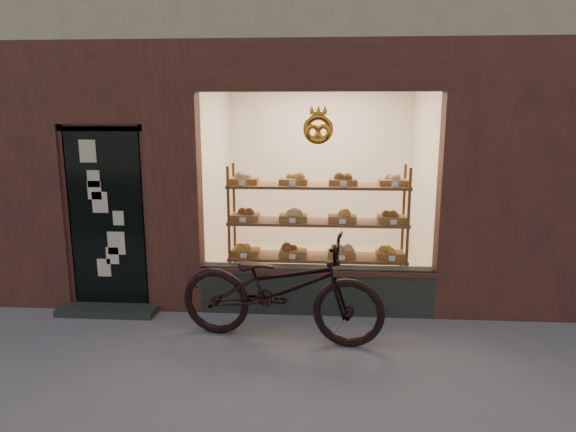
{
  "coord_description": "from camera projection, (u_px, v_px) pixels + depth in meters",
  "views": [
    {
      "loc": [
        0.52,
        -3.62,
        2.37
      ],
      "look_at": [
        0.12,
        2.0,
        1.19
      ],
      "focal_mm": 32.0,
      "sensor_mm": 36.0,
      "label": 1
    }
  ],
  "objects": [
    {
      "name": "bicycle",
      "position": [
        281.0,
        288.0,
        5.27
      ],
      "size": [
        2.22,
        1.06,
        1.12
      ],
      "primitive_type": "imported",
      "rotation": [
        0.0,
        0.0,
        1.42
      ],
      "color": "black",
      "rests_on": "ground"
    },
    {
      "name": "ground",
      "position": [
        255.0,
        414.0,
        4.06
      ],
      "size": [
        90.0,
        90.0,
        0.0
      ],
      "primitive_type": "plane",
      "color": "#606060"
    },
    {
      "name": "display_shelf",
      "position": [
        317.0,
        233.0,
        6.34
      ],
      "size": [
        2.2,
        0.45,
        1.7
      ],
      "color": "brown",
      "rests_on": "ground"
    }
  ]
}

